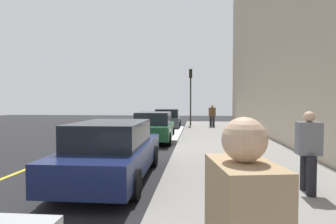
{
  "coord_description": "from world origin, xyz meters",
  "views": [
    {
      "loc": [
        -12.04,
        -1.83,
        2.0
      ],
      "look_at": [
        1.2,
        -0.45,
        1.52
      ],
      "focal_mm": 28.3,
      "sensor_mm": 36.0,
      "label": 1
    }
  ],
  "objects_px": {
    "parked_car_navy": "(113,151)",
    "pedestrian_brown_coat": "(212,115)",
    "parked_car_green": "(154,127)",
    "parked_car_charcoal": "(168,119)",
    "pedestrian_grey_coat": "(308,150)",
    "traffic_light_pole": "(191,88)"
  },
  "relations": [
    {
      "from": "parked_car_charcoal",
      "to": "traffic_light_pole",
      "type": "distance_m",
      "value": 3.61
    },
    {
      "from": "pedestrian_brown_coat",
      "to": "traffic_light_pole",
      "type": "relative_size",
      "value": 0.37
    },
    {
      "from": "pedestrian_brown_coat",
      "to": "parked_car_green",
      "type": "bearing_deg",
      "value": 154.37
    },
    {
      "from": "parked_car_navy",
      "to": "parked_car_charcoal",
      "type": "distance_m",
      "value": 12.92
    },
    {
      "from": "parked_car_green",
      "to": "parked_car_charcoal",
      "type": "height_order",
      "value": "same"
    },
    {
      "from": "parked_car_navy",
      "to": "parked_car_charcoal",
      "type": "relative_size",
      "value": 1.11
    },
    {
      "from": "pedestrian_brown_coat",
      "to": "parked_car_navy",
      "type": "bearing_deg",
      "value": 166.16
    },
    {
      "from": "parked_car_navy",
      "to": "pedestrian_brown_coat",
      "type": "height_order",
      "value": "pedestrian_brown_coat"
    },
    {
      "from": "parked_car_green",
      "to": "pedestrian_brown_coat",
      "type": "height_order",
      "value": "pedestrian_brown_coat"
    },
    {
      "from": "pedestrian_brown_coat",
      "to": "traffic_light_pole",
      "type": "xyz_separation_m",
      "value": [
        1.32,
        1.66,
        2.16
      ]
    },
    {
      "from": "pedestrian_brown_coat",
      "to": "parked_car_charcoal",
      "type": "bearing_deg",
      "value": 102.58
    },
    {
      "from": "pedestrian_grey_coat",
      "to": "traffic_light_pole",
      "type": "relative_size",
      "value": 0.37
    },
    {
      "from": "parked_car_green",
      "to": "pedestrian_brown_coat",
      "type": "relative_size",
      "value": 2.51
    },
    {
      "from": "traffic_light_pole",
      "to": "pedestrian_grey_coat",
      "type": "bearing_deg",
      "value": -170.44
    },
    {
      "from": "pedestrian_brown_coat",
      "to": "traffic_light_pole",
      "type": "distance_m",
      "value": 3.03
    },
    {
      "from": "parked_car_navy",
      "to": "parked_car_charcoal",
      "type": "xyz_separation_m",
      "value": [
        12.92,
        -0.05,
        -0.0
      ]
    },
    {
      "from": "parked_car_charcoal",
      "to": "pedestrian_brown_coat",
      "type": "xyz_separation_m",
      "value": [
        0.74,
        -3.32,
        0.29
      ]
    },
    {
      "from": "parked_car_green",
      "to": "traffic_light_pole",
      "type": "height_order",
      "value": "traffic_light_pole"
    },
    {
      "from": "parked_car_green",
      "to": "pedestrian_brown_coat",
      "type": "distance_m",
      "value": 7.75
    },
    {
      "from": "parked_car_navy",
      "to": "parked_car_green",
      "type": "bearing_deg",
      "value": -0.14
    },
    {
      "from": "parked_car_green",
      "to": "parked_car_charcoal",
      "type": "bearing_deg",
      "value": -0.28
    },
    {
      "from": "parked_car_charcoal",
      "to": "pedestrian_grey_coat",
      "type": "distance_m",
      "value": 14.57
    }
  ]
}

